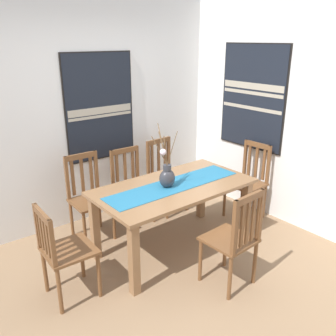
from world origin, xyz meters
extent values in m
cube|color=#8E7051|center=(0.00, 0.00, -0.01)|extent=(6.40, 6.40, 0.03)
cube|color=white|center=(0.00, 1.86, 1.35)|extent=(6.40, 0.12, 2.70)
cube|color=white|center=(1.86, 0.00, 1.35)|extent=(0.12, 6.40, 2.70)
cube|color=#8E6642|center=(0.30, 0.54, 0.74)|extent=(1.68, 0.89, 0.03)
cube|color=#8E6642|center=(-0.46, 0.17, 0.36)|extent=(0.08, 0.08, 0.72)
cube|color=#8E6642|center=(1.06, 0.17, 0.36)|extent=(0.08, 0.08, 0.72)
cube|color=#8E6642|center=(-0.46, 0.90, 0.36)|extent=(0.08, 0.08, 0.72)
cube|color=#8E6642|center=(1.06, 0.90, 0.36)|extent=(0.08, 0.08, 0.72)
cube|color=#236B93|center=(0.30, 0.54, 0.76)|extent=(1.54, 0.36, 0.01)
ellipsoid|color=#333338|center=(0.21, 0.54, 0.85)|extent=(0.17, 0.15, 0.20)
cylinder|color=#333338|center=(0.21, 0.54, 0.97)|extent=(0.08, 0.08, 0.06)
cylinder|color=brown|center=(0.14, 0.57, 1.15)|extent=(0.16, 0.07, 0.32)
cylinder|color=brown|center=(0.18, 0.56, 1.14)|extent=(0.07, 0.03, 0.27)
cylinder|color=brown|center=(0.23, 0.49, 1.18)|extent=(0.05, 0.11, 0.36)
cylinder|color=brown|center=(0.21, 0.62, 1.20)|extent=(0.01, 0.16, 0.40)
cylinder|color=brown|center=(0.21, 0.57, 1.14)|extent=(0.01, 0.07, 0.29)
cylinder|color=brown|center=(0.18, 0.57, 1.17)|extent=(0.07, 0.07, 0.35)
sphere|color=silver|center=(0.16, 0.55, 1.14)|extent=(0.07, 0.07, 0.07)
cube|color=brown|center=(-0.29, 1.30, 0.46)|extent=(0.43, 0.43, 0.03)
cylinder|color=brown|center=(-0.12, 1.11, 0.22)|extent=(0.04, 0.04, 0.45)
cylinder|color=brown|center=(-0.48, 1.12, 0.22)|extent=(0.04, 0.04, 0.45)
cylinder|color=brown|center=(-0.11, 1.47, 0.22)|extent=(0.04, 0.04, 0.45)
cylinder|color=brown|center=(-0.47, 1.48, 0.22)|extent=(0.04, 0.04, 0.45)
cube|color=brown|center=(-0.11, 1.48, 0.73)|extent=(0.04, 0.04, 0.51)
cube|color=brown|center=(-0.47, 1.49, 0.73)|extent=(0.04, 0.04, 0.51)
cube|color=brown|center=(-0.29, 1.49, 0.95)|extent=(0.38, 0.04, 0.06)
cube|color=brown|center=(-0.17, 1.49, 0.71)|extent=(0.04, 0.02, 0.42)
cube|color=brown|center=(-0.29, 1.49, 0.71)|extent=(0.04, 0.02, 0.42)
cube|color=brown|center=(-0.40, 1.49, 0.71)|extent=(0.04, 0.02, 0.42)
cube|color=brown|center=(0.32, -0.23, 0.46)|extent=(0.44, 0.44, 0.03)
cylinder|color=brown|center=(0.13, -0.06, 0.22)|extent=(0.04, 0.04, 0.45)
cylinder|color=brown|center=(0.49, -0.05, 0.22)|extent=(0.04, 0.04, 0.45)
cylinder|color=brown|center=(0.14, -0.42, 0.22)|extent=(0.04, 0.04, 0.45)
cylinder|color=brown|center=(0.50, -0.41, 0.22)|extent=(0.04, 0.04, 0.45)
cube|color=brown|center=(0.14, -0.43, 0.72)|extent=(0.04, 0.04, 0.50)
cube|color=brown|center=(0.50, -0.42, 0.72)|extent=(0.04, 0.04, 0.50)
cube|color=brown|center=(0.32, -0.42, 0.95)|extent=(0.38, 0.05, 0.06)
cube|color=brown|center=(0.17, -0.43, 0.71)|extent=(0.04, 0.02, 0.41)
cube|color=brown|center=(0.25, -0.43, 0.71)|extent=(0.04, 0.02, 0.41)
cube|color=brown|center=(0.32, -0.42, 0.71)|extent=(0.04, 0.02, 0.41)
cube|color=brown|center=(0.40, -0.42, 0.71)|extent=(0.04, 0.02, 0.41)
cube|color=brown|center=(0.48, -0.42, 0.71)|extent=(0.04, 0.02, 0.41)
cube|color=brown|center=(0.84, 1.32, 0.46)|extent=(0.44, 0.44, 0.03)
cylinder|color=brown|center=(1.04, 1.15, 0.22)|extent=(0.04, 0.04, 0.45)
cylinder|color=brown|center=(0.68, 1.13, 0.22)|extent=(0.04, 0.04, 0.45)
cylinder|color=brown|center=(1.01, 1.51, 0.22)|extent=(0.04, 0.04, 0.45)
cylinder|color=brown|center=(0.65, 1.49, 0.22)|extent=(0.04, 0.04, 0.45)
cube|color=brown|center=(1.01, 1.52, 0.72)|extent=(0.04, 0.04, 0.49)
cube|color=brown|center=(0.65, 1.50, 0.72)|extent=(0.04, 0.04, 0.49)
cube|color=brown|center=(0.83, 1.51, 0.93)|extent=(0.38, 0.05, 0.06)
cube|color=brown|center=(0.95, 1.51, 0.70)|extent=(0.04, 0.02, 0.40)
cube|color=brown|center=(0.83, 1.51, 0.70)|extent=(0.04, 0.02, 0.40)
cube|color=brown|center=(0.72, 1.50, 0.70)|extent=(0.04, 0.02, 0.40)
cube|color=brown|center=(1.49, 0.54, 0.46)|extent=(0.43, 0.43, 0.03)
cylinder|color=brown|center=(1.31, 0.36, 0.22)|extent=(0.04, 0.04, 0.45)
cylinder|color=brown|center=(1.30, 0.72, 0.22)|extent=(0.04, 0.04, 0.45)
cylinder|color=brown|center=(1.67, 0.37, 0.22)|extent=(0.04, 0.04, 0.45)
cylinder|color=brown|center=(1.66, 0.73, 0.22)|extent=(0.04, 0.04, 0.45)
cube|color=brown|center=(1.68, 0.37, 0.72)|extent=(0.04, 0.04, 0.50)
cube|color=brown|center=(1.67, 0.73, 0.72)|extent=(0.04, 0.04, 0.50)
cube|color=brown|center=(1.68, 0.55, 0.94)|extent=(0.04, 0.38, 0.06)
cube|color=brown|center=(1.68, 0.43, 0.71)|extent=(0.02, 0.04, 0.41)
cube|color=brown|center=(1.68, 0.55, 0.71)|extent=(0.02, 0.04, 0.41)
cube|color=brown|center=(1.67, 0.66, 0.71)|extent=(0.02, 0.04, 0.41)
cube|color=brown|center=(-0.91, 0.52, 0.46)|extent=(0.43, 0.43, 0.03)
cylinder|color=brown|center=(-0.72, 0.69, 0.22)|extent=(0.04, 0.04, 0.45)
cylinder|color=brown|center=(-0.73, 0.33, 0.22)|extent=(0.04, 0.04, 0.45)
cylinder|color=brown|center=(-1.08, 0.71, 0.22)|extent=(0.04, 0.04, 0.45)
cylinder|color=brown|center=(-1.09, 0.35, 0.22)|extent=(0.04, 0.04, 0.45)
cube|color=brown|center=(-1.09, 0.71, 0.68)|extent=(0.04, 0.04, 0.42)
cube|color=brown|center=(-1.10, 0.35, 0.68)|extent=(0.04, 0.04, 0.42)
cube|color=brown|center=(-1.10, 0.53, 0.86)|extent=(0.05, 0.38, 0.06)
cube|color=brown|center=(-1.09, 0.68, 0.67)|extent=(0.02, 0.04, 0.33)
cube|color=brown|center=(-1.09, 0.60, 0.67)|extent=(0.02, 0.04, 0.33)
cube|color=brown|center=(-1.10, 0.53, 0.67)|extent=(0.02, 0.04, 0.33)
cube|color=brown|center=(-1.10, 0.45, 0.67)|extent=(0.02, 0.04, 0.33)
cube|color=brown|center=(-1.10, 0.37, 0.67)|extent=(0.02, 0.04, 0.33)
cube|color=brown|center=(0.31, 1.35, 0.46)|extent=(0.43, 0.43, 0.03)
cylinder|color=brown|center=(0.49, 1.16, 0.22)|extent=(0.04, 0.04, 0.45)
cylinder|color=brown|center=(0.13, 1.17, 0.22)|extent=(0.04, 0.04, 0.45)
cylinder|color=brown|center=(0.50, 1.52, 0.22)|extent=(0.04, 0.04, 0.45)
cylinder|color=brown|center=(0.14, 1.53, 0.22)|extent=(0.04, 0.04, 0.45)
cube|color=brown|center=(0.50, 1.53, 0.70)|extent=(0.04, 0.04, 0.45)
cube|color=brown|center=(0.14, 1.54, 0.70)|extent=(0.04, 0.04, 0.45)
cube|color=brown|center=(0.32, 1.54, 0.89)|extent=(0.38, 0.05, 0.06)
cube|color=brown|center=(0.43, 1.53, 0.68)|extent=(0.04, 0.02, 0.36)
cube|color=brown|center=(0.32, 1.54, 0.68)|extent=(0.04, 0.02, 0.36)
cube|color=brown|center=(0.21, 1.54, 0.68)|extent=(0.04, 0.02, 0.36)
cube|color=black|center=(0.16, 1.80, 1.41)|extent=(0.92, 0.04, 1.30)
cube|color=black|center=(0.16, 1.78, 1.41)|extent=(0.89, 0.01, 1.27)
cube|color=#B2A893|center=(0.16, 1.77, 1.38)|extent=(0.86, 0.00, 0.09)
cube|color=#B2A893|center=(0.16, 1.77, 1.31)|extent=(0.86, 0.00, 0.03)
cube|color=black|center=(1.80, 0.78, 1.50)|extent=(0.04, 0.98, 1.31)
cube|color=black|center=(1.78, 0.78, 1.50)|extent=(0.01, 0.95, 1.28)
cube|color=#B2A893|center=(1.77, 0.78, 1.55)|extent=(0.00, 0.92, 0.04)
cube|color=#B2A893|center=(1.77, 0.78, 1.64)|extent=(0.00, 0.92, 0.08)
cube|color=#B2A893|center=(1.77, 0.78, 1.36)|extent=(0.00, 0.92, 0.04)
camera|label=1|loc=(-1.93, -2.13, 2.21)|focal=38.43mm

